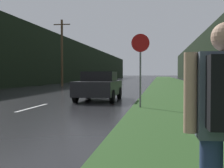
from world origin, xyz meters
The scene contains 8 objects.
grass_verge centered at (6.84, 40.00, 0.01)m, with size 6.00×240.00×0.02m, color #2D5123.
lane_stripe_c centered at (0.00, 12.47, 0.00)m, with size 0.12×3.00×0.01m, color silver.
lane_stripe_d centered at (0.00, 19.47, 0.00)m, with size 0.12×3.00×0.01m, color silver.
treeline_far_side centered at (-9.84, 50.00, 3.44)m, with size 2.00×140.00×6.89m, color black.
treeline_near_side centered at (12.84, 50.00, 3.99)m, with size 2.00×140.00×7.99m, color black.
utility_pole_far centered at (-5.38, 33.11, 3.69)m, with size 1.80×0.24×7.12m.
stop_sign centered at (4.19, 13.04, 1.79)m, with size 0.71×0.07×2.88m.
car_passing_near centered at (1.92, 16.30, 0.72)m, with size 1.93×4.16×1.44m.
Camera 1 is at (4.90, 0.86, 1.32)m, focal length 50.00 mm.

